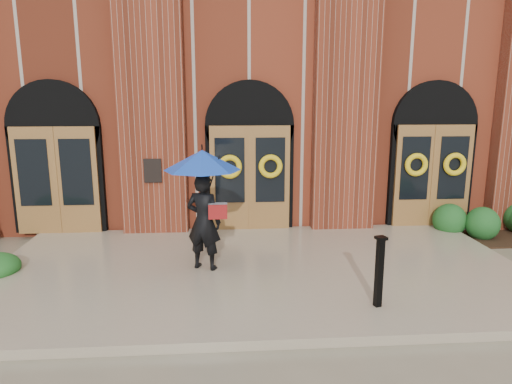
{
  "coord_description": "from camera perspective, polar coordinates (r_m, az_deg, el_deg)",
  "views": [
    {
      "loc": [
        -0.63,
        -7.99,
        3.35
      ],
      "look_at": [
        0.02,
        1.0,
        1.43
      ],
      "focal_mm": 32.0,
      "sensor_mm": 36.0,
      "label": 1
    }
  ],
  "objects": [
    {
      "name": "ground",
      "position": [
        8.69,
        0.35,
        -10.63
      ],
      "size": [
        90.0,
        90.0,
        0.0
      ],
      "primitive_type": "plane",
      "color": "gray",
      "rests_on": "ground"
    },
    {
      "name": "landing",
      "position": [
        8.8,
        0.27,
        -9.81
      ],
      "size": [
        10.0,
        5.3,
        0.15
      ],
      "primitive_type": "cube",
      "color": "gray",
      "rests_on": "ground"
    },
    {
      "name": "church_building",
      "position": [
        16.79,
        -2.04,
        12.54
      ],
      "size": [
        16.2,
        12.53,
        7.0
      ],
      "color": "maroon",
      "rests_on": "ground"
    },
    {
      "name": "man_with_umbrella",
      "position": [
        8.33,
        -6.63,
        0.65
      ],
      "size": [
        1.83,
        1.83,
        2.24
      ],
      "rotation": [
        0.0,
        0.0,
        2.76
      ],
      "color": "black",
      "rests_on": "landing"
    },
    {
      "name": "metal_post",
      "position": [
        7.28,
        15.16,
        -9.41
      ],
      "size": [
        0.18,
        0.18,
        1.12
      ],
      "rotation": [
        0.0,
        0.0,
        0.25
      ],
      "color": "black",
      "rests_on": "landing"
    },
    {
      "name": "hedge_wall_right",
      "position": [
        12.27,
        28.69,
        -3.54
      ],
      "size": [
        2.87,
        1.15,
        0.74
      ],
      "primitive_type": "ellipsoid",
      "color": "#1B4D1C",
      "rests_on": "ground"
    }
  ]
}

